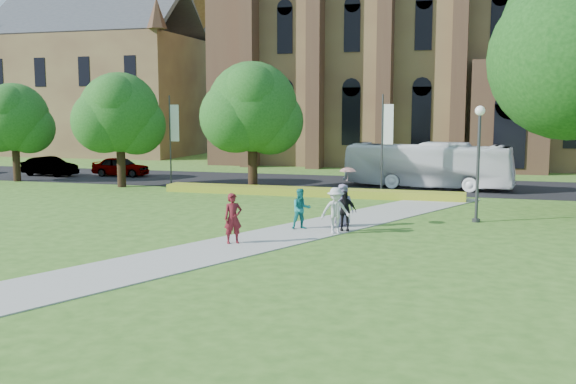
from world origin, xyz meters
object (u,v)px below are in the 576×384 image
(tour_coach, at_px, (428,165))
(car_0, at_px, (121,166))
(car_1, at_px, (50,166))
(pedestrian_0, at_px, (233,218))
(streetlamp, at_px, (479,149))

(tour_coach, distance_m, car_0, 23.21)
(car_0, relative_size, car_1, 0.98)
(car_0, xyz_separation_m, pedestrian_0, (17.29, -21.20, 0.24))
(tour_coach, height_order, car_0, tour_coach)
(car_1, distance_m, pedestrian_0, 30.05)
(streetlamp, distance_m, tour_coach, 12.70)
(car_0, distance_m, pedestrian_0, 27.36)
(streetlamp, relative_size, pedestrian_0, 2.74)
(tour_coach, relative_size, pedestrian_0, 5.59)
(tour_coach, distance_m, car_1, 28.49)
(car_1, bearing_deg, pedestrian_0, -124.91)
(tour_coach, relative_size, car_1, 2.41)
(streetlamp, relative_size, tour_coach, 0.49)
(streetlamp, relative_size, car_0, 1.21)
(car_0, xyz_separation_m, car_1, (-5.32, -1.40, -0.01))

